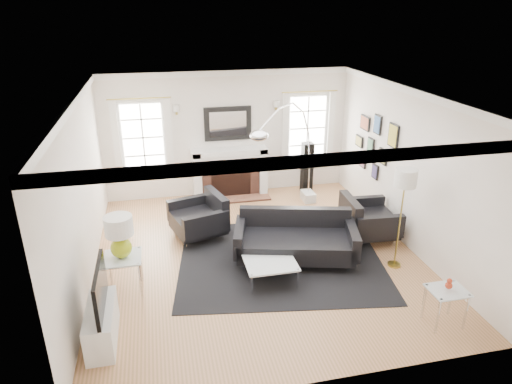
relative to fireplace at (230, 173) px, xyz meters
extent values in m
plane|color=#9B6D41|center=(0.00, -2.79, -0.54)|extent=(6.00, 6.00, 0.00)
cube|color=white|center=(0.00, 0.21, 0.86)|extent=(5.50, 0.04, 2.80)
cube|color=white|center=(0.00, -5.79, 0.86)|extent=(5.50, 0.04, 2.80)
cube|color=white|center=(-2.75, -2.79, 0.86)|extent=(0.04, 6.00, 2.80)
cube|color=white|center=(2.75, -2.79, 0.86)|extent=(0.04, 6.00, 2.80)
cube|color=white|center=(0.00, -2.79, 2.26)|extent=(5.50, 6.00, 0.02)
cube|color=white|center=(0.00, -2.79, 2.20)|extent=(5.50, 6.00, 0.12)
cube|color=white|center=(-0.75, 0.01, 0.01)|extent=(0.18, 0.38, 1.10)
cube|color=white|center=(0.75, 0.01, 0.01)|extent=(0.18, 0.38, 1.10)
cube|color=white|center=(0.00, 0.01, 0.51)|extent=(1.70, 0.38, 0.12)
cube|color=white|center=(0.00, 0.01, 0.41)|extent=(1.50, 0.34, 0.10)
cube|color=brown|center=(0.00, 0.03, -0.09)|extent=(1.30, 0.30, 0.90)
cube|color=black|center=(0.00, -0.07, -0.16)|extent=(0.90, 0.10, 0.76)
cube|color=brown|center=(0.00, -0.24, -0.52)|extent=(1.70, 0.50, 0.04)
cube|color=black|center=(0.00, 0.17, 1.11)|extent=(1.05, 0.06, 0.75)
cube|color=white|center=(0.00, 0.13, 1.11)|extent=(0.82, 0.02, 0.55)
cube|color=white|center=(-1.85, 0.18, 0.91)|extent=(1.00, 0.05, 1.60)
cube|color=white|center=(-1.85, 0.15, 0.91)|extent=(0.84, 0.02, 1.44)
cube|color=white|center=(-2.40, 0.08, 0.96)|extent=(0.14, 0.05, 1.55)
cube|color=white|center=(-1.30, 0.08, 0.96)|extent=(0.14, 0.05, 1.55)
cube|color=white|center=(1.85, 0.18, 0.91)|extent=(1.00, 0.05, 1.60)
cube|color=white|center=(1.85, 0.15, 0.91)|extent=(0.84, 0.02, 1.44)
cube|color=white|center=(1.30, 0.08, 0.96)|extent=(0.14, 0.05, 1.55)
cube|color=white|center=(2.40, 0.08, 0.96)|extent=(0.14, 0.05, 1.55)
cube|color=black|center=(2.72, -2.19, 1.31)|extent=(0.03, 0.34, 0.44)
cube|color=gold|center=(2.70, -2.19, 1.31)|extent=(0.01, 0.29, 0.39)
cube|color=black|center=(2.72, -1.54, 1.36)|extent=(0.03, 0.28, 0.38)
cube|color=#38609B|center=(2.70, -1.54, 1.36)|extent=(0.01, 0.23, 0.33)
cube|color=black|center=(2.72, -0.99, 1.26)|extent=(0.03, 0.40, 0.30)
cube|color=#B95839|center=(2.70, -0.99, 1.26)|extent=(0.01, 0.35, 0.25)
cube|color=black|center=(2.72, -1.89, 0.81)|extent=(0.03, 0.30, 0.30)
cube|color=#9A9246|center=(2.70, -1.89, 0.81)|extent=(0.01, 0.25, 0.25)
cube|color=black|center=(2.72, -1.34, 0.86)|extent=(0.03, 0.26, 0.34)
cube|color=#4E8260|center=(2.70, -1.34, 0.86)|extent=(0.01, 0.21, 0.29)
cube|color=black|center=(2.72, -0.79, 0.81)|extent=(0.03, 0.32, 0.24)
cube|color=tan|center=(2.70, -0.79, 0.81)|extent=(0.01, 0.27, 0.19)
cube|color=black|center=(2.72, -1.64, 0.41)|extent=(0.03, 0.24, 0.30)
cube|color=#41366C|center=(2.70, -1.64, 0.41)|extent=(0.01, 0.19, 0.25)
cube|color=black|center=(2.72, -1.04, 0.41)|extent=(0.03, 0.28, 0.22)
cube|color=#A35F74|center=(2.70, -1.04, 0.41)|extent=(0.01, 0.23, 0.17)
cube|color=white|center=(-2.45, -4.49, -0.29)|extent=(0.35, 1.00, 0.50)
cube|color=black|center=(-2.40, -4.49, 0.26)|extent=(0.05, 1.00, 0.58)
cube|color=black|center=(0.36, -3.04, -0.54)|extent=(3.84, 3.36, 0.01)
cube|color=black|center=(0.61, -3.09, -0.24)|extent=(2.12, 1.38, 0.32)
cube|color=black|center=(0.71, -2.70, 0.00)|extent=(1.92, 0.63, 0.54)
cube|color=black|center=(-0.32, -2.86, -0.11)|extent=(0.38, 0.93, 0.41)
cube|color=black|center=(1.53, -3.33, -0.11)|extent=(0.38, 0.93, 0.41)
cube|color=black|center=(-0.93, -1.87, -0.24)|extent=(1.08, 1.08, 0.33)
cube|color=black|center=(-0.55, -1.76, 0.01)|extent=(0.38, 0.89, 0.55)
cube|color=black|center=(-1.05, -1.44, -0.10)|extent=(0.88, 0.36, 0.42)
cube|color=black|center=(-0.81, -2.29, -0.10)|extent=(0.88, 0.36, 0.42)
cube|color=black|center=(2.20, -2.62, -0.23)|extent=(0.94, 0.94, 0.33)
cube|color=black|center=(1.80, -2.59, 0.01)|extent=(0.21, 0.89, 0.55)
cube|color=black|center=(2.17, -3.06, -0.10)|extent=(0.89, 0.19, 0.42)
cube|color=black|center=(2.23, -2.17, -0.10)|extent=(0.89, 0.19, 0.42)
cube|color=silver|center=(0.03, -3.57, -0.20)|extent=(0.80, 0.80, 0.02)
cylinder|color=silver|center=(-0.33, -3.93, -0.36)|extent=(0.04, 0.04, 0.36)
cylinder|color=silver|center=(0.39, -3.93, -0.36)|extent=(0.04, 0.04, 0.36)
cylinder|color=silver|center=(-0.33, -3.21, -0.36)|extent=(0.04, 0.04, 0.36)
cylinder|color=silver|center=(0.39, -3.21, -0.36)|extent=(0.04, 0.04, 0.36)
cube|color=silver|center=(-2.20, -3.41, 0.05)|extent=(0.55, 0.55, 0.02)
cylinder|color=silver|center=(-2.44, -3.65, -0.24)|extent=(0.04, 0.04, 0.61)
cylinder|color=silver|center=(-1.96, -3.65, -0.24)|extent=(0.04, 0.04, 0.61)
cylinder|color=silver|center=(-2.44, -3.18, -0.24)|extent=(0.04, 0.04, 0.61)
cylinder|color=silver|center=(-1.96, -3.18, -0.24)|extent=(0.04, 0.04, 0.61)
cube|color=silver|center=(2.11, -5.15, 0.00)|extent=(0.50, 0.42, 0.02)
cylinder|color=silver|center=(1.90, -5.32, -0.27)|extent=(0.04, 0.04, 0.55)
cylinder|color=silver|center=(2.32, -5.32, -0.27)|extent=(0.04, 0.04, 0.55)
cylinder|color=silver|center=(1.90, -4.98, -0.27)|extent=(0.04, 0.04, 0.55)
cylinder|color=silver|center=(2.32, -4.98, -0.27)|extent=(0.04, 0.04, 0.55)
sphere|color=#A4B817|center=(-2.20, -3.41, 0.22)|extent=(0.31, 0.31, 0.31)
cylinder|color=#A4B817|center=(-2.20, -3.41, 0.38)|extent=(0.04, 0.04, 0.13)
cylinder|color=white|center=(-2.20, -3.41, 0.59)|extent=(0.42, 0.42, 0.29)
sphere|color=#B63017|center=(2.11, -5.15, 0.08)|extent=(0.10, 0.10, 0.10)
sphere|color=#B63017|center=(2.11, -5.15, 0.15)|extent=(0.07, 0.07, 0.07)
cube|color=white|center=(1.65, -0.67, -0.44)|extent=(0.25, 0.40, 0.20)
ellipsoid|color=silver|center=(0.24, -1.89, 1.38)|extent=(0.34, 0.34, 0.21)
cylinder|color=#B19B3D|center=(2.20, -3.62, -0.53)|extent=(0.22, 0.22, 0.03)
cylinder|color=#B19B3D|center=(2.20, -3.62, 0.22)|extent=(0.03, 0.03, 1.53)
cylinder|color=white|center=(2.20, -3.62, 1.04)|extent=(0.35, 0.35, 0.28)
cube|color=black|center=(1.78, -0.15, 0.05)|extent=(0.24, 0.24, 1.18)
camera|label=1|loc=(-1.53, -9.62, 3.57)|focal=32.00mm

